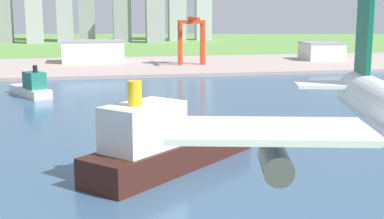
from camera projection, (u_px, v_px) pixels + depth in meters
ground_plane at (172, 110)px, 267.04m from camera, size 2400.00×2400.00×0.00m
water_bay at (195, 138)px, 209.11m from camera, size 840.00×360.00×0.15m
industrial_pier at (137, 66)px, 450.23m from camera, size 840.00×140.00×2.50m
ferry_boat at (32, 87)px, 304.79m from camera, size 26.22×37.74×17.85m
cargo_ship at (164, 145)px, 166.90m from camera, size 60.23×57.81×29.00m
port_crane_red at (192, 31)px, 443.15m from camera, size 21.09×37.51×38.72m
warehouse_main at (93, 51)px, 466.95m from camera, size 52.35×30.49×18.62m
warehouse_annex at (322, 51)px, 489.63m from camera, size 34.09×31.11×15.59m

